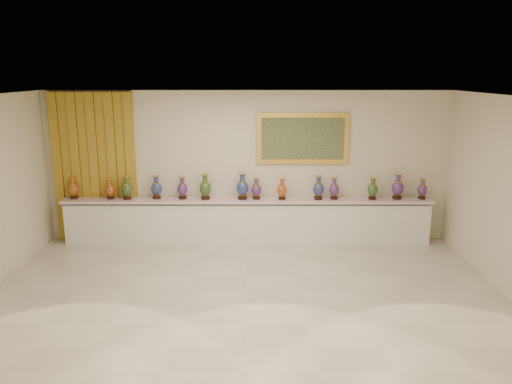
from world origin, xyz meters
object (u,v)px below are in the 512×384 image
at_px(counter, 247,221).
at_px(vase_2, 127,189).
at_px(vase_1, 110,190).
at_px(vase_0, 73,189).

distance_m(counter, vase_2, 2.46).
height_order(counter, vase_1, vase_1).
height_order(vase_0, vase_2, vase_2).
bearing_deg(vase_2, vase_1, 174.55).
bearing_deg(vase_1, counter, 0.20).
xyz_separation_m(counter, vase_1, (-2.70, -0.01, 0.65)).
height_order(counter, vase_0, vase_0).
height_order(vase_0, vase_1, vase_0).
bearing_deg(counter, vase_2, -178.98).
relative_size(counter, vase_2, 16.12).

